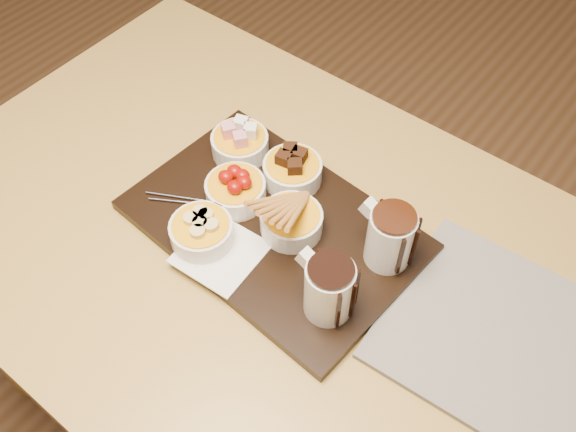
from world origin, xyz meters
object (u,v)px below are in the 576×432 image
Objects in this scene: dining_table at (265,273)px; pitcher_dark_chocolate at (329,290)px; newspaper at (515,344)px; bowl_strawberries at (236,191)px; serving_board at (274,226)px; pitcher_milk_chocolate at (390,238)px.

dining_table is 0.23m from pitcher_dark_chocolate.
dining_table is 0.42m from newspaper.
bowl_strawberries is at bearing 160.96° from dining_table.
serving_board is 0.08m from bowl_strawberries.
dining_table is 0.16m from bowl_strawberries.
pitcher_dark_chocolate reaches higher than newspaper.
pitcher_milk_chocolate is 0.27× the size of newspaper.
pitcher_dark_chocolate is (0.16, -0.07, 0.06)m from serving_board.
dining_table is at bearing -19.04° from bowl_strawberries.
serving_board is 4.60× the size of bowl_strawberries.
bowl_strawberries reaches higher than serving_board.
newspaper is (0.40, 0.05, -0.00)m from serving_board.
serving_board is at bearing -158.20° from pitcher_milk_chocolate.
pitcher_milk_chocolate is (0.18, 0.08, 0.17)m from dining_table.
serving_board is at bearing -0.54° from bowl_strawberries.
bowl_strawberries is 1.02× the size of pitcher_milk_chocolate.
bowl_strawberries is at bearing 167.35° from pitcher_dark_chocolate.
bowl_strawberries is at bearing -163.61° from pitcher_milk_chocolate.
pitcher_dark_chocolate reaches higher than bowl_strawberries.
newspaper is at bearing 11.04° from dining_table.
serving_board is 0.41m from newspaper.
pitcher_dark_chocolate is at bearing -16.77° from bowl_strawberries.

